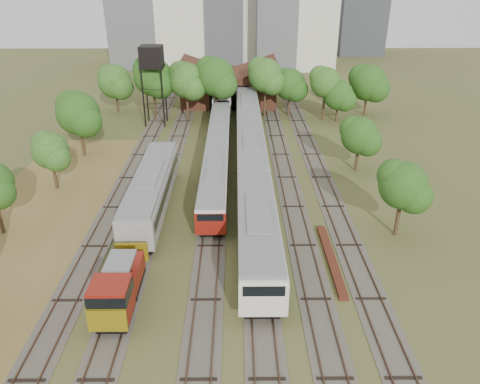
{
  "coord_description": "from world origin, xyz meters",
  "views": [
    {
      "loc": [
        0.24,
        -23.92,
        21.78
      ],
      "look_at": [
        0.6,
        16.08,
        2.5
      ],
      "focal_mm": 35.0,
      "sensor_mm": 36.0,
      "label": 1
    }
  ],
  "objects_px": {
    "railcar_red_set": "(217,153)",
    "railcar_green_set": "(251,156)",
    "water_tower": "(152,59)",
    "shunter_locomotive": "(118,289)"
  },
  "relations": [
    {
      "from": "railcar_red_set",
      "to": "railcar_green_set",
      "type": "distance_m",
      "value": 4.51
    },
    {
      "from": "railcar_green_set",
      "to": "water_tower",
      "type": "height_order",
      "value": "water_tower"
    },
    {
      "from": "railcar_green_set",
      "to": "water_tower",
      "type": "relative_size",
      "value": 4.49
    },
    {
      "from": "railcar_red_set",
      "to": "shunter_locomotive",
      "type": "height_order",
      "value": "railcar_red_set"
    },
    {
      "from": "railcar_red_set",
      "to": "water_tower",
      "type": "relative_size",
      "value": 2.98
    },
    {
      "from": "railcar_red_set",
      "to": "railcar_green_set",
      "type": "relative_size",
      "value": 0.66
    },
    {
      "from": "railcar_green_set",
      "to": "shunter_locomotive",
      "type": "height_order",
      "value": "railcar_green_set"
    },
    {
      "from": "railcar_green_set",
      "to": "shunter_locomotive",
      "type": "distance_m",
      "value": 25.87
    },
    {
      "from": "shunter_locomotive",
      "to": "water_tower",
      "type": "relative_size",
      "value": 0.7
    },
    {
      "from": "water_tower",
      "to": "railcar_green_set",
      "type": "bearing_deg",
      "value": -54.2
    }
  ]
}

